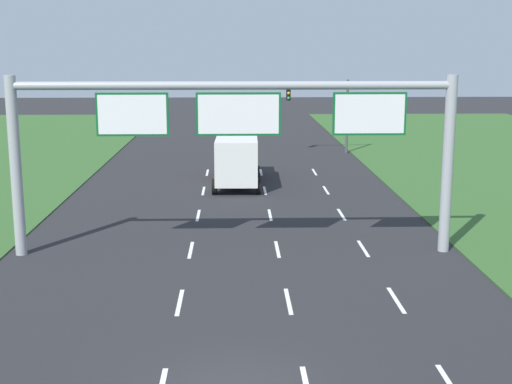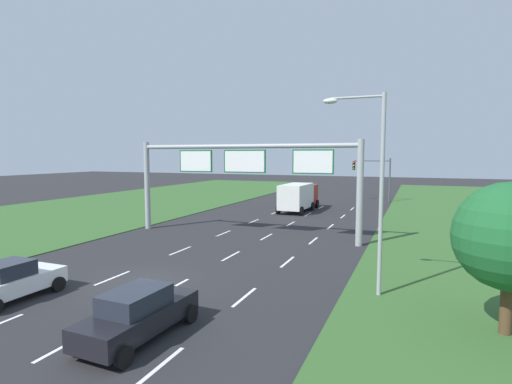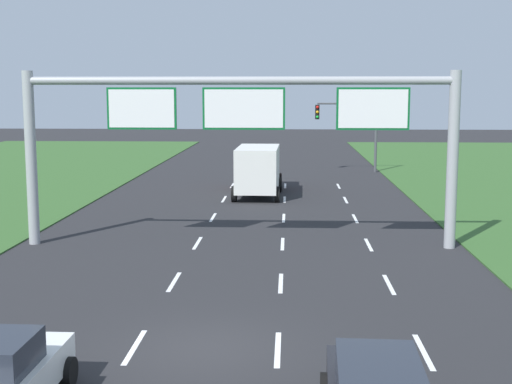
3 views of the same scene
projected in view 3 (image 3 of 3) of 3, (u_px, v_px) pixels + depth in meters
name	position (u px, v px, depth m)	size (l,w,h in m)	color
ground_plane	(206.00, 348.00, 17.32)	(200.00, 200.00, 0.00)	#262628
lane_dashes_inner_left	(174.00, 282.00, 23.33)	(0.14, 50.40, 0.01)	white
lane_dashes_inner_right	(281.00, 283.00, 23.17)	(0.14, 50.40, 0.01)	white
lane_dashes_slip	(389.00, 284.00, 23.01)	(0.14, 50.40, 0.01)	white
box_truck	(259.00, 168.00, 42.85)	(2.79, 7.67, 2.94)	#B21E19
sign_gantry	(243.00, 123.00, 28.07)	(17.24, 0.44, 7.00)	#9EA0A5
traffic_light_mast	(351.00, 122.00, 54.40)	(4.76, 0.49, 5.60)	#47494F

